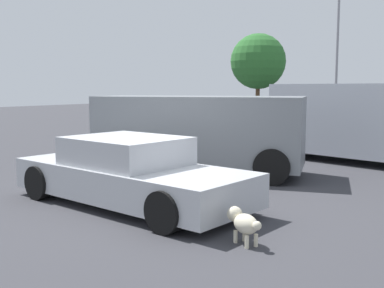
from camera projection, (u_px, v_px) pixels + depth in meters
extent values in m
plane|color=#38383D|center=(156.00, 204.00, 8.47)|extent=(80.00, 80.00, 0.00)
cube|color=#B7BABF|center=(130.00, 180.00, 8.40)|extent=(4.83, 2.30, 0.57)
cube|color=#B7BABF|center=(126.00, 151.00, 8.40)|extent=(2.13, 1.84, 0.49)
cube|color=slate|center=(164.00, 155.00, 7.81)|extent=(0.23, 1.50, 0.41)
cube|color=slate|center=(94.00, 147.00, 8.99)|extent=(0.23, 1.50, 0.41)
cylinder|color=black|center=(232.00, 192.00, 8.01)|extent=(0.66, 0.29, 0.64)
cylinder|color=black|center=(165.00, 212.00, 6.74)|extent=(0.66, 0.29, 0.64)
cylinder|color=black|center=(108.00, 171.00, 10.09)|extent=(0.66, 0.29, 0.64)
cylinder|color=black|center=(39.00, 183.00, 8.82)|extent=(0.66, 0.29, 0.64)
ellipsoid|color=beige|center=(246.00, 224.00, 6.27)|extent=(0.49, 0.43, 0.27)
sphere|color=beige|center=(235.00, 214.00, 6.49)|extent=(0.21, 0.21, 0.21)
sphere|color=beige|center=(232.00, 213.00, 6.56)|extent=(0.10, 0.10, 0.10)
cylinder|color=beige|center=(235.00, 237.00, 6.37)|extent=(0.06, 0.06, 0.17)
cylinder|color=beige|center=(244.00, 235.00, 6.44)|extent=(0.06, 0.06, 0.17)
cylinder|color=beige|center=(247.00, 242.00, 6.15)|extent=(0.06, 0.06, 0.17)
cylinder|color=beige|center=(256.00, 240.00, 6.22)|extent=(0.06, 0.06, 0.17)
sphere|color=beige|center=(257.00, 226.00, 6.05)|extent=(0.12, 0.12, 0.12)
cube|color=#B2B7C1|center=(363.00, 119.00, 13.15)|extent=(5.32, 3.04, 1.98)
cylinder|color=black|center=(319.00, 141.00, 15.27)|extent=(0.80, 0.41, 0.76)
cylinder|color=black|center=(285.00, 146.00, 13.95)|extent=(0.80, 0.41, 0.76)
cube|color=gray|center=(200.00, 130.00, 11.38)|extent=(5.25, 3.21, 1.65)
cube|color=slate|center=(109.00, 114.00, 12.02)|extent=(0.51, 1.53, 0.66)
cylinder|color=black|center=(114.00, 159.00, 11.15)|extent=(0.84, 0.47, 0.80)
cylinder|color=black|center=(143.00, 150.00, 12.83)|extent=(0.84, 0.47, 0.80)
cylinder|color=black|center=(272.00, 167.00, 10.09)|extent=(0.84, 0.47, 0.80)
cylinder|color=black|center=(280.00, 156.00, 11.77)|extent=(0.84, 0.47, 0.80)
cylinder|color=gray|center=(337.00, 62.00, 25.65)|extent=(0.14, 0.14, 7.01)
cylinder|color=brown|center=(258.00, 99.00, 34.20)|extent=(0.31, 0.31, 2.47)
sphere|color=#2D6B2D|center=(258.00, 61.00, 33.88)|extent=(3.99, 3.99, 3.99)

